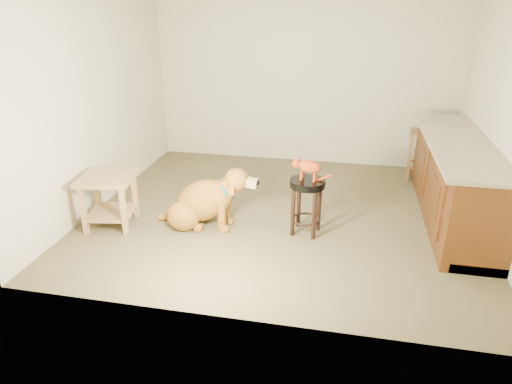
% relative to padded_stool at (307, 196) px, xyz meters
% --- Properties ---
extents(floor, '(4.50, 4.00, 0.01)m').
position_rel_padded_stool_xyz_m(floor, '(-0.32, 0.41, -0.44)').
color(floor, brown).
rests_on(floor, ground).
extents(room_shell, '(4.54, 4.04, 2.62)m').
position_rel_padded_stool_xyz_m(room_shell, '(-0.32, 0.41, 1.23)').
color(room_shell, '#BBB797').
rests_on(room_shell, ground).
extents(cabinet_run, '(0.70, 2.56, 0.94)m').
position_rel_padded_stool_xyz_m(cabinet_run, '(1.62, 0.71, -0.00)').
color(cabinet_run, '#4E280D').
rests_on(cabinet_run, ground).
extents(padded_stool, '(0.38, 0.38, 0.62)m').
position_rel_padded_stool_xyz_m(padded_stool, '(0.00, 0.00, 0.00)').
color(padded_stool, black).
rests_on(padded_stool, ground).
extents(wood_stool, '(0.42, 0.42, 0.69)m').
position_rel_padded_stool_xyz_m(wood_stool, '(1.41, 1.94, -0.08)').
color(wood_stool, brown).
rests_on(wood_stool, ground).
extents(side_table, '(0.66, 0.66, 0.60)m').
position_rel_padded_stool_xyz_m(side_table, '(-2.18, -0.26, -0.05)').
color(side_table, '#977245').
rests_on(side_table, ground).
extents(golden_retriever, '(1.22, 0.60, 0.77)m').
position_rel_padded_stool_xyz_m(golden_retriever, '(-1.14, -0.06, -0.16)').
color(golden_retriever, brown).
rests_on(golden_retriever, ground).
extents(tabby_kitten, '(0.43, 0.16, 0.27)m').
position_rel_padded_stool_xyz_m(tabby_kitten, '(-0.01, 0.00, 0.33)').
color(tabby_kitten, maroon).
rests_on(tabby_kitten, padded_stool).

